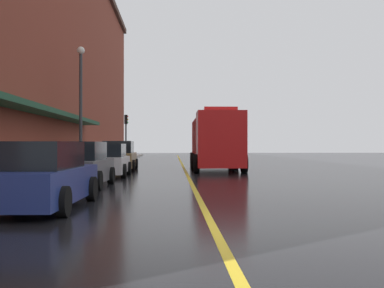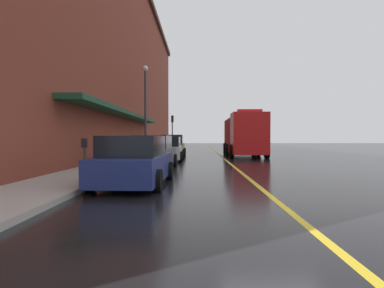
# 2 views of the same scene
# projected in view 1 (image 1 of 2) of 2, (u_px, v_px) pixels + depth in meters

# --- Properties ---
(ground_plane) EXTENTS (112.00, 112.00, 0.00)m
(ground_plane) POSITION_uv_depth(u_px,v_px,m) (183.00, 166.00, 33.48)
(ground_plane) COLOR black
(sidewalk_left) EXTENTS (2.40, 70.00, 0.15)m
(sidewalk_left) POSITION_uv_depth(u_px,v_px,m) (95.00, 165.00, 33.22)
(sidewalk_left) COLOR #ADA8A0
(sidewalk_left) RESTS_ON ground
(lane_center_stripe) EXTENTS (0.16, 70.00, 0.01)m
(lane_center_stripe) POSITION_uv_depth(u_px,v_px,m) (183.00, 166.00, 33.48)
(lane_center_stripe) COLOR gold
(lane_center_stripe) RESTS_ON ground
(brick_building_left) EXTENTS (10.81, 64.00, 17.37)m
(brick_building_left) POSITION_uv_depth(u_px,v_px,m) (4.00, 40.00, 31.99)
(brick_building_left) COLOR brown
(brick_building_left) RESTS_ON ground
(parked_car_0) EXTENTS (2.20, 4.63, 1.55)m
(parked_car_0) POSITION_uv_depth(u_px,v_px,m) (38.00, 177.00, 10.92)
(parked_car_0) COLOR navy
(parked_car_0) RESTS_ON ground
(parked_car_1) EXTENTS (2.12, 4.18, 1.60)m
(parked_car_1) POSITION_uv_depth(u_px,v_px,m) (79.00, 166.00, 16.53)
(parked_car_1) COLOR #595B60
(parked_car_1) RESTS_ON ground
(parked_car_2) EXTENTS (2.10, 4.35, 1.54)m
(parked_car_2) POSITION_uv_depth(u_px,v_px,m) (107.00, 161.00, 22.19)
(parked_car_2) COLOR silver
(parked_car_2) RESTS_ON ground
(parked_car_3) EXTENTS (2.06, 4.12, 1.71)m
(parked_car_3) POSITION_uv_depth(u_px,v_px,m) (119.00, 157.00, 27.57)
(parked_car_3) COLOR #A5844C
(parked_car_3) RESTS_ON ground
(fire_truck) EXTENTS (2.87, 8.42, 3.49)m
(fire_truck) POSITION_uv_depth(u_px,v_px,m) (216.00, 142.00, 27.76)
(fire_truck) COLOR red
(fire_truck) RESTS_ON ground
(parking_meter_0) EXTENTS (0.14, 0.18, 1.33)m
(parking_meter_0) POSITION_uv_depth(u_px,v_px,m) (2.00, 160.00, 12.71)
(parking_meter_0) COLOR #4C4C51
(parking_meter_0) RESTS_ON sidewalk_left
(parking_meter_1) EXTENTS (0.14, 0.18, 1.33)m
(parking_meter_1) POSITION_uv_depth(u_px,v_px,m) (56.00, 156.00, 18.65)
(parking_meter_1) COLOR #4C4C51
(parking_meter_1) RESTS_ON sidewalk_left
(street_lamp_left) EXTENTS (0.44, 0.44, 6.94)m
(street_lamp_left) POSITION_uv_depth(u_px,v_px,m) (81.00, 94.00, 26.64)
(street_lamp_left) COLOR #33383D
(street_lamp_left) RESTS_ON sidewalk_left
(traffic_light_near) EXTENTS (0.38, 0.36, 4.30)m
(traffic_light_near) POSITION_uv_depth(u_px,v_px,m) (126.00, 128.00, 45.91)
(traffic_light_near) COLOR #232326
(traffic_light_near) RESTS_ON sidewalk_left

